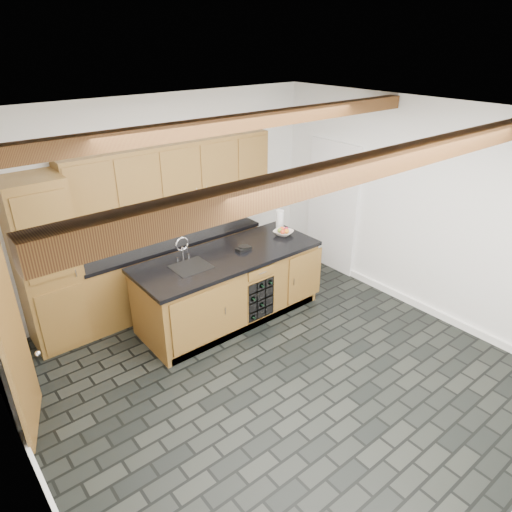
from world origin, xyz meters
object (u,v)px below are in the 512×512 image
(island, at_px, (230,286))
(paper_towel, at_px, (280,219))
(kitchen_scale, at_px, (244,248))
(fruit_bowl, at_px, (283,233))

(island, xyz_separation_m, paper_towel, (1.11, 0.28, 0.60))
(island, height_order, paper_towel, paper_towel)
(island, bearing_deg, kitchen_scale, -3.32)
(island, height_order, kitchen_scale, kitchen_scale)
(island, bearing_deg, paper_towel, 14.11)
(paper_towel, bearing_deg, fruit_bowl, -120.81)
(kitchen_scale, height_order, fruit_bowl, fruit_bowl)
(island, distance_m, paper_towel, 1.29)
(island, distance_m, kitchen_scale, 0.54)
(kitchen_scale, xyz_separation_m, paper_towel, (0.89, 0.29, 0.10))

